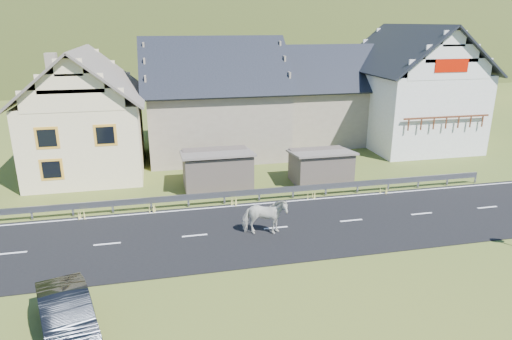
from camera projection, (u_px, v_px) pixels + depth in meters
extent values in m
plane|color=#3C4F1F|center=(276.00, 228.00, 22.54)|extent=(160.00, 160.00, 0.00)
cube|color=black|center=(276.00, 228.00, 22.53)|extent=(60.00, 7.00, 0.04)
cube|color=silver|center=(276.00, 228.00, 22.53)|extent=(60.00, 6.60, 0.01)
cube|color=#93969B|center=(259.00, 192.00, 25.78)|extent=(28.00, 0.08, 0.34)
cube|color=#93969B|center=(32.00, 214.00, 23.40)|extent=(0.10, 0.06, 0.70)
cube|color=#93969B|center=(73.00, 210.00, 23.81)|extent=(0.10, 0.06, 0.70)
cube|color=#93969B|center=(113.00, 207.00, 24.22)|extent=(0.10, 0.06, 0.70)
cube|color=#93969B|center=(151.00, 204.00, 24.63)|extent=(0.10, 0.06, 0.70)
cube|color=#93969B|center=(188.00, 201.00, 25.04)|extent=(0.10, 0.06, 0.70)
cube|color=#93969B|center=(224.00, 198.00, 25.45)|extent=(0.10, 0.06, 0.70)
cube|color=#93969B|center=(259.00, 195.00, 25.87)|extent=(0.10, 0.06, 0.70)
cube|color=#93969B|center=(293.00, 193.00, 26.28)|extent=(0.10, 0.06, 0.70)
cube|color=#93969B|center=(326.00, 190.00, 26.69)|extent=(0.10, 0.06, 0.70)
cube|color=#93969B|center=(357.00, 187.00, 27.10)|extent=(0.10, 0.06, 0.70)
cube|color=#93969B|center=(388.00, 185.00, 27.51)|extent=(0.10, 0.06, 0.70)
cube|color=#93969B|center=(418.00, 183.00, 27.92)|extent=(0.10, 0.06, 0.70)
cube|color=#93969B|center=(447.00, 180.00, 28.33)|extent=(0.10, 0.06, 0.70)
cube|color=#93969B|center=(475.00, 178.00, 28.74)|extent=(0.10, 0.06, 0.70)
cube|color=brown|center=(217.00, 170.00, 27.82)|extent=(4.30, 3.30, 2.40)
cube|color=brown|center=(321.00, 167.00, 28.72)|extent=(3.80, 2.90, 2.20)
cube|color=#F7E2B0|center=(88.00, 134.00, 30.85)|extent=(7.00, 9.00, 5.00)
cube|color=gold|center=(47.00, 138.00, 26.06)|extent=(1.30, 0.12, 1.30)
cube|color=gold|center=(105.00, 135.00, 26.72)|extent=(1.30, 0.12, 1.30)
cube|color=gold|center=(52.00, 170.00, 26.65)|extent=(1.30, 0.12, 1.30)
cube|color=gray|center=(53.00, 71.00, 30.57)|extent=(0.70, 0.70, 2.40)
cube|color=gray|center=(214.00, 119.00, 35.48)|extent=(10.00, 9.00, 5.00)
cube|color=gray|center=(326.00, 112.00, 39.45)|extent=(9.00, 8.00, 4.60)
cube|color=white|center=(408.00, 107.00, 37.68)|extent=(8.00, 10.00, 6.00)
cube|color=#B51100|center=(452.00, 66.00, 31.83)|extent=(2.60, 0.06, 0.90)
cube|color=brown|center=(447.00, 117.00, 32.75)|extent=(6.80, 0.12, 0.12)
ellipsoid|color=#223213|center=(180.00, 94.00, 196.83)|extent=(440.00, 280.00, 260.00)
imported|color=beige|center=(265.00, 217.00, 21.59)|extent=(1.35, 2.28, 1.80)
imported|color=black|center=(67.00, 317.00, 14.63)|extent=(2.72, 4.65, 1.45)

